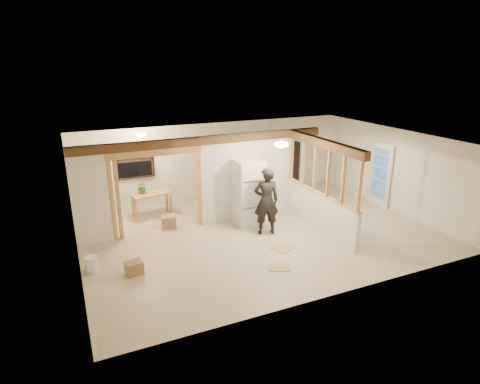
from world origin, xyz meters
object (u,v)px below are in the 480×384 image
woman (266,201)px  shop_vac (85,216)px  refrigerator (249,192)px  bookshelf (287,166)px  work_table (152,204)px

woman → shop_vac: 5.06m
refrigerator → bookshelf: (2.58, 2.27, -0.08)m
bookshelf → refrigerator: bearing=-138.8°
woman → refrigerator: bearing=-67.4°
woman → bookshelf: size_ratio=1.08×
bookshelf → woman: bearing=-128.5°
bookshelf → work_table: bearing=-173.3°
woman → work_table: (-2.49, 2.51, -0.56)m
work_table → bookshelf: bearing=-3.1°
work_table → bookshelf: (4.95, 0.59, 0.49)m
refrigerator → work_table: 2.96m
work_table → shop_vac: work_table is taller
work_table → shop_vac: (-1.88, -0.01, -0.05)m
woman → shop_vac: size_ratio=3.01×
work_table → shop_vac: size_ratio=1.85×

